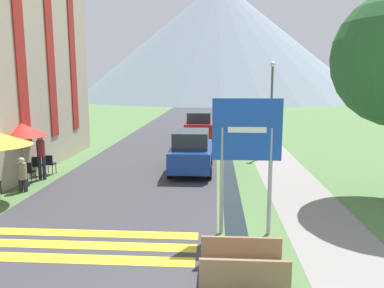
{
  "coord_description": "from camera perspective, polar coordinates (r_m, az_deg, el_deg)",
  "views": [
    {
      "loc": [
        0.64,
        -4.74,
        3.89
      ],
      "look_at": [
        -0.31,
        10.0,
        1.4
      ],
      "focal_mm": 35.0,
      "sensor_mm": 36.0,
      "label": 1
    }
  ],
  "objects": [
    {
      "name": "ground_plane",
      "position": [
        25.06,
        2.17,
        0.62
      ],
      "size": [
        160.0,
        160.0,
        0.0
      ],
      "primitive_type": "plane",
      "color": "#517542"
    },
    {
      "name": "road",
      "position": [
        35.1,
        -1.48,
        3.2
      ],
      "size": [
        6.4,
        60.0,
        0.01
      ],
      "color": "#38383D",
      "rests_on": "ground_plane"
    },
    {
      "name": "footpath",
      "position": [
        35.09,
        8.5,
        3.1
      ],
      "size": [
        2.2,
        60.0,
        0.01
      ],
      "color": "gray",
      "rests_on": "ground_plane"
    },
    {
      "name": "drainage_channel",
      "position": [
        34.97,
        4.58,
        3.15
      ],
      "size": [
        0.6,
        60.0,
        0.0
      ],
      "color": "black",
      "rests_on": "ground_plane"
    },
    {
      "name": "crosswalk_marking",
      "position": [
        9.65,
        -16.18,
        -14.58
      ],
      "size": [
        5.44,
        1.84,
        0.01
      ],
      "color": "yellow",
      "rests_on": "ground_plane"
    },
    {
      "name": "mountain_distant",
      "position": [
        87.21,
        4.19,
        15.45
      ],
      "size": [
        63.54,
        63.54,
        25.73
      ],
      "color": "gray",
      "rests_on": "ground_plane"
    },
    {
      "name": "road_sign",
      "position": [
        9.37,
        8.33,
        -0.17
      ],
      "size": [
        1.72,
        0.11,
        3.48
      ],
      "color": "#9E9EA3",
      "rests_on": "ground_plane"
    },
    {
      "name": "footbridge",
      "position": [
        7.9,
        7.72,
        -18.18
      ],
      "size": [
        1.7,
        1.1,
        0.65
      ],
      "color": "#846647",
      "rests_on": "ground_plane"
    },
    {
      "name": "parked_car_near",
      "position": [
        16.1,
        -0.09,
        -1.11
      ],
      "size": [
        1.79,
        3.93,
        1.82
      ],
      "color": "navy",
      "rests_on": "ground_plane"
    },
    {
      "name": "parked_car_far",
      "position": [
        25.83,
        1.14,
        2.94
      ],
      "size": [
        1.92,
        4.3,
        1.82
      ],
      "color": "#A31919",
      "rests_on": "ground_plane"
    },
    {
      "name": "cafe_chair_middle",
      "position": [
        15.62,
        -23.72,
        -3.75
      ],
      "size": [
        0.4,
        0.4,
        0.85
      ],
      "rotation": [
        0.0,
        0.0,
        -0.09
      ],
      "color": "black",
      "rests_on": "ground_plane"
    },
    {
      "name": "cafe_chair_far_right",
      "position": [
        16.79,
        -20.95,
        -2.69
      ],
      "size": [
        0.4,
        0.4,
        0.85
      ],
      "rotation": [
        0.0,
        0.0,
        0.08
      ],
      "color": "black",
      "rests_on": "ground_plane"
    },
    {
      "name": "cafe_chair_far_left",
      "position": [
        16.67,
        -22.64,
        -2.88
      ],
      "size": [
        0.4,
        0.4,
        0.85
      ],
      "rotation": [
        0.0,
        0.0,
        -0.29
      ],
      "color": "black",
      "rests_on": "ground_plane"
    },
    {
      "name": "cafe_umbrella_middle_red",
      "position": [
        15.68,
        -24.5,
        1.98
      ],
      "size": [
        1.91,
        1.91,
        2.31
      ],
      "color": "#B7B2A8",
      "rests_on": "ground_plane"
    },
    {
      "name": "person_seated_far",
      "position": [
        14.56,
        -24.46,
        -4.01
      ],
      "size": [
        0.32,
        0.32,
        1.25
      ],
      "color": "#282833",
      "rests_on": "ground_plane"
    },
    {
      "name": "person_standing_terrace",
      "position": [
        15.99,
        -22.01,
        -1.43
      ],
      "size": [
        0.32,
        0.32,
        1.78
      ],
      "color": "#282833",
      "rests_on": "ground_plane"
    },
    {
      "name": "streetlamp",
      "position": [
        19.95,
        12.03,
        6.55
      ],
      "size": [
        0.28,
        0.28,
        4.88
      ],
      "color": "#515156",
      "rests_on": "ground_plane"
    }
  ]
}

